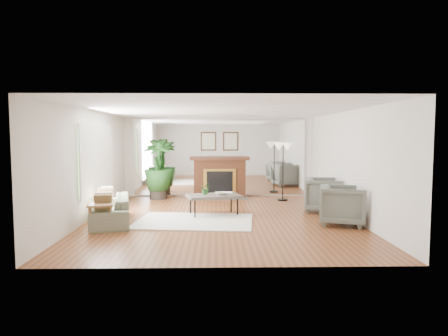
{
  "coord_description": "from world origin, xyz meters",
  "views": [
    {
      "loc": [
        -0.13,
        -9.15,
        1.89
      ],
      "look_at": [
        0.08,
        0.6,
        1.13
      ],
      "focal_mm": 32.0,
      "sensor_mm": 36.0,
      "label": 1
    }
  ],
  "objects_px": {
    "fireplace": "(220,176)",
    "floor_lamp": "(283,151)",
    "coffee_table": "(214,196)",
    "sofa": "(110,209)",
    "armchair_front": "(342,205)",
    "armchair_back": "(323,195)",
    "side_table": "(100,208)",
    "potted_ficus": "(158,167)"
  },
  "relations": [
    {
      "from": "fireplace",
      "to": "side_table",
      "type": "height_order",
      "value": "fireplace"
    },
    {
      "from": "sofa",
      "to": "armchair_back",
      "type": "height_order",
      "value": "armchair_back"
    },
    {
      "from": "side_table",
      "to": "potted_ficus",
      "type": "xyz_separation_m",
      "value": [
        0.56,
        4.2,
        0.51
      ]
    },
    {
      "from": "sofa",
      "to": "floor_lamp",
      "type": "bearing_deg",
      "value": 111.67
    },
    {
      "from": "armchair_back",
      "to": "side_table",
      "type": "bearing_deg",
      "value": 124.21
    },
    {
      "from": "fireplace",
      "to": "potted_ficus",
      "type": "height_order",
      "value": "fireplace"
    },
    {
      "from": "coffee_table",
      "to": "sofa",
      "type": "height_order",
      "value": "sofa"
    },
    {
      "from": "potted_ficus",
      "to": "sofa",
      "type": "bearing_deg",
      "value": -99.43
    },
    {
      "from": "coffee_table",
      "to": "side_table",
      "type": "xyz_separation_m",
      "value": [
        -2.27,
        -1.58,
        0.01
      ]
    },
    {
      "from": "armchair_back",
      "to": "armchair_front",
      "type": "relative_size",
      "value": 1.02
    },
    {
      "from": "armchair_back",
      "to": "side_table",
      "type": "height_order",
      "value": "armchair_back"
    },
    {
      "from": "sofa",
      "to": "armchair_back",
      "type": "distance_m",
      "value": 5.2
    },
    {
      "from": "sofa",
      "to": "side_table",
      "type": "bearing_deg",
      "value": -12.21
    },
    {
      "from": "armchair_front",
      "to": "potted_ficus",
      "type": "distance_m",
      "value": 5.85
    },
    {
      "from": "fireplace",
      "to": "coffee_table",
      "type": "xyz_separation_m",
      "value": [
        -0.17,
        -2.89,
        -0.2
      ]
    },
    {
      "from": "armchair_back",
      "to": "floor_lamp",
      "type": "relative_size",
      "value": 0.55
    },
    {
      "from": "fireplace",
      "to": "armchair_front",
      "type": "xyz_separation_m",
      "value": [
        2.6,
        -3.98,
        -0.23
      ]
    },
    {
      "from": "armchair_front",
      "to": "potted_ficus",
      "type": "height_order",
      "value": "potted_ficus"
    },
    {
      "from": "side_table",
      "to": "floor_lamp",
      "type": "xyz_separation_m",
      "value": [
        4.3,
        3.78,
        1.0
      ]
    },
    {
      "from": "armchair_front",
      "to": "side_table",
      "type": "distance_m",
      "value": 5.06
    },
    {
      "from": "coffee_table",
      "to": "side_table",
      "type": "relative_size",
      "value": 2.35
    },
    {
      "from": "side_table",
      "to": "potted_ficus",
      "type": "height_order",
      "value": "potted_ficus"
    },
    {
      "from": "potted_ficus",
      "to": "coffee_table",
      "type": "bearing_deg",
      "value": -56.81
    },
    {
      "from": "fireplace",
      "to": "floor_lamp",
      "type": "bearing_deg",
      "value": -20.43
    },
    {
      "from": "armchair_front",
      "to": "floor_lamp",
      "type": "xyz_separation_m",
      "value": [
        -0.74,
        3.29,
        1.04
      ]
    },
    {
      "from": "armchair_front",
      "to": "fireplace",
      "type": "bearing_deg",
      "value": 48.7
    },
    {
      "from": "floor_lamp",
      "to": "coffee_table",
      "type": "bearing_deg",
      "value": -132.92
    },
    {
      "from": "coffee_table",
      "to": "potted_ficus",
      "type": "bearing_deg",
      "value": 123.19
    },
    {
      "from": "armchair_front",
      "to": "side_table",
      "type": "height_order",
      "value": "armchair_front"
    },
    {
      "from": "sofa",
      "to": "armchair_back",
      "type": "relative_size",
      "value": 2.12
    },
    {
      "from": "coffee_table",
      "to": "armchair_back",
      "type": "xyz_separation_m",
      "value": [
        2.77,
        0.43,
        -0.02
      ]
    },
    {
      "from": "fireplace",
      "to": "coffee_table",
      "type": "bearing_deg",
      "value": -93.44
    },
    {
      "from": "coffee_table",
      "to": "armchair_front",
      "type": "height_order",
      "value": "armchair_front"
    },
    {
      "from": "coffee_table",
      "to": "sofa",
      "type": "xyz_separation_m",
      "value": [
        -2.28,
        -0.79,
        -0.16
      ]
    },
    {
      "from": "armchair_back",
      "to": "fireplace",
      "type": "bearing_deg",
      "value": 59.04
    },
    {
      "from": "floor_lamp",
      "to": "side_table",
      "type": "bearing_deg",
      "value": -138.74
    },
    {
      "from": "floor_lamp",
      "to": "armchair_front",
      "type": "bearing_deg",
      "value": -77.4
    },
    {
      "from": "potted_ficus",
      "to": "floor_lamp",
      "type": "relative_size",
      "value": 1.06
    },
    {
      "from": "sofa",
      "to": "armchair_back",
      "type": "bearing_deg",
      "value": 90.59
    },
    {
      "from": "coffee_table",
      "to": "armchair_front",
      "type": "distance_m",
      "value": 2.98
    },
    {
      "from": "potted_ficus",
      "to": "armchair_front",
      "type": "bearing_deg",
      "value": -39.63
    },
    {
      "from": "sofa",
      "to": "floor_lamp",
      "type": "height_order",
      "value": "floor_lamp"
    }
  ]
}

